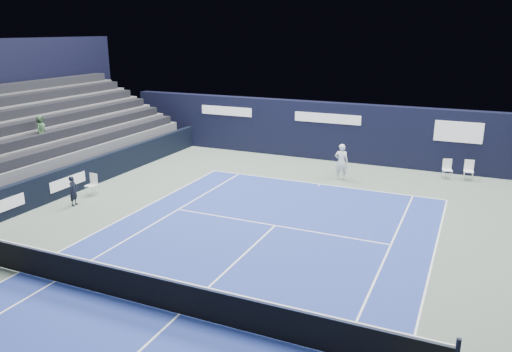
{
  "coord_description": "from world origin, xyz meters",
  "views": [
    {
      "loc": [
        6.21,
        -9.21,
        6.85
      ],
      "look_at": [
        -1.43,
        7.9,
        1.3
      ],
      "focal_mm": 35.0,
      "sensor_mm": 36.0,
      "label": 1
    }
  ],
  "objects_px": {
    "tennis_net": "(178,296)",
    "line_judge_chair": "(92,183)",
    "folding_chair_back_b": "(469,169)",
    "folding_chair_back_a": "(447,166)",
    "tennis_player": "(341,162)"
  },
  "relations": [
    {
      "from": "tennis_net",
      "to": "line_judge_chair",
      "type": "bearing_deg",
      "value": 142.51
    },
    {
      "from": "folding_chair_back_b",
      "to": "tennis_net",
      "type": "height_order",
      "value": "tennis_net"
    },
    {
      "from": "folding_chair_back_b",
      "to": "line_judge_chair",
      "type": "distance_m",
      "value": 17.1
    },
    {
      "from": "folding_chair_back_a",
      "to": "tennis_net",
      "type": "xyz_separation_m",
      "value": [
        -5.21,
        -15.27,
        -0.12
      ]
    },
    {
      "from": "line_judge_chair",
      "to": "folding_chair_back_b",
      "type": "bearing_deg",
      "value": 33.81
    },
    {
      "from": "tennis_player",
      "to": "folding_chair_back_a",
      "type": "bearing_deg",
      "value": 26.23
    },
    {
      "from": "tennis_net",
      "to": "tennis_player",
      "type": "bearing_deg",
      "value": 87.11
    },
    {
      "from": "line_judge_chair",
      "to": "tennis_net",
      "type": "distance_m",
      "value": 10.67
    },
    {
      "from": "tennis_player",
      "to": "folding_chair_back_b",
      "type": "bearing_deg",
      "value": 22.93
    },
    {
      "from": "folding_chair_back_a",
      "to": "tennis_net",
      "type": "distance_m",
      "value": 16.14
    },
    {
      "from": "line_judge_chair",
      "to": "tennis_net",
      "type": "height_order",
      "value": "tennis_net"
    },
    {
      "from": "tennis_net",
      "to": "folding_chair_back_b",
      "type": "bearing_deg",
      "value": 68.15
    },
    {
      "from": "folding_chair_back_a",
      "to": "line_judge_chair",
      "type": "xyz_separation_m",
      "value": [
        -13.68,
        -8.78,
        -0.1
      ]
    },
    {
      "from": "line_judge_chair",
      "to": "tennis_player",
      "type": "height_order",
      "value": "tennis_player"
    },
    {
      "from": "folding_chair_back_b",
      "to": "tennis_net",
      "type": "bearing_deg",
      "value": -115.9
    }
  ]
}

